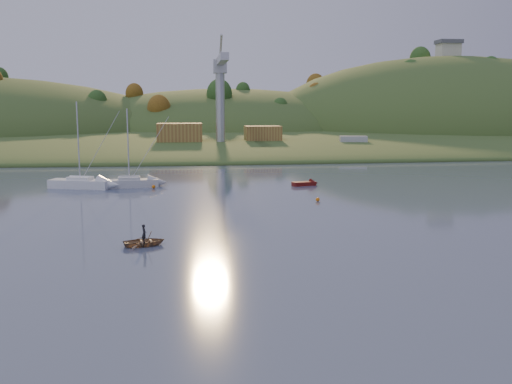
{
  "coord_description": "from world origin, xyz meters",
  "views": [
    {
      "loc": [
        -6.34,
        -20.55,
        11.87
      ],
      "look_at": [
        0.82,
        38.26,
        2.73
      ],
      "focal_mm": 40.0,
      "sensor_mm": 36.0,
      "label": 1
    }
  ],
  "objects": [
    {
      "name": "far_shore",
      "position": [
        0.0,
        230.0,
        0.0
      ],
      "size": [
        620.0,
        220.0,
        1.5
      ],
      "primitive_type": "cube",
      "color": "#344F1F",
      "rests_on": "ground"
    },
    {
      "name": "shore_slope",
      "position": [
        0.0,
        165.0,
        0.0
      ],
      "size": [
        640.0,
        150.0,
        7.0
      ],
      "primitive_type": "ellipsoid",
      "color": "#344F1F",
      "rests_on": "ground"
    },
    {
      "name": "hill_center",
      "position": [
        10.0,
        210.0,
        0.0
      ],
      "size": [
        140.0,
        120.0,
        36.0
      ],
      "primitive_type": "ellipsoid",
      "color": "#344F1F",
      "rests_on": "ground"
    },
    {
      "name": "hill_right",
      "position": [
        95.0,
        195.0,
        0.0
      ],
      "size": [
        150.0,
        130.0,
        60.0
      ],
      "primitive_type": "ellipsoid",
      "color": "#344F1F",
      "rests_on": "ground"
    },
    {
      "name": "hilltop_house",
      "position": [
        95.0,
        195.0,
        33.4
      ],
      "size": [
        9.0,
        7.0,
        6.45
      ],
      "color": "beige",
      "rests_on": "hill_right"
    },
    {
      "name": "hillside_trees",
      "position": [
        0.0,
        185.0,
        0.0
      ],
      "size": [
        280.0,
        50.0,
        32.0
      ],
      "primitive_type": null,
      "color": "#224F1C",
      "rests_on": "ground"
    },
    {
      "name": "wharf",
      "position": [
        5.0,
        122.0,
        1.2
      ],
      "size": [
        42.0,
        16.0,
        2.4
      ],
      "primitive_type": "cube",
      "color": "slate",
      "rests_on": "ground"
    },
    {
      "name": "shed_west",
      "position": [
        -8.0,
        123.0,
        4.8
      ],
      "size": [
        11.0,
        8.0,
        4.8
      ],
      "primitive_type": "cube",
      "color": "brown",
      "rests_on": "wharf"
    },
    {
      "name": "shed_east",
      "position": [
        13.0,
        124.0,
        4.4
      ],
      "size": [
        9.0,
        7.0,
        4.0
      ],
      "primitive_type": "cube",
      "color": "brown",
      "rests_on": "wharf"
    },
    {
      "name": "dock_crane",
      "position": [
        2.0,
        118.39,
        17.17
      ],
      "size": [
        3.2,
        28.0,
        20.3
      ],
      "color": "#B7B7BC",
      "rests_on": "wharf"
    },
    {
      "name": "sailboat_near",
      "position": [
        -14.65,
        62.51,
        0.73
      ],
      "size": [
        8.36,
        3.46,
        11.26
      ],
      "rotation": [
        0.0,
        0.0,
        0.13
      ],
      "color": "silver",
      "rests_on": "ground"
    },
    {
      "name": "sailboat_far",
      "position": [
        -21.54,
        62.49,
        0.78
      ],
      "size": [
        9.2,
        5.19,
        12.23
      ],
      "rotation": [
        0.0,
        0.0,
        -0.31
      ],
      "color": "white",
      "rests_on": "ground"
    },
    {
      "name": "canoe",
      "position": [
        -10.05,
        27.25,
        0.36
      ],
      "size": [
        3.99,
        3.26,
        0.72
      ],
      "primitive_type": "imported",
      "rotation": [
        0.0,
        0.0,
        1.81
      ],
      "color": "#8A6B4C",
      "rests_on": "ground"
    },
    {
      "name": "paddler",
      "position": [
        -10.05,
        27.25,
        0.8
      ],
      "size": [
        0.51,
        0.66,
        1.6
      ],
      "primitive_type": "imported",
      "rotation": [
        0.0,
        0.0,
        1.81
      ],
      "color": "black",
      "rests_on": "ground"
    },
    {
      "name": "red_tender",
      "position": [
        11.5,
        61.38,
        0.29
      ],
      "size": [
        4.25,
        2.32,
        1.37
      ],
      "rotation": [
        0.0,
        0.0,
        0.25
      ],
      "color": "#61110D",
      "rests_on": "ground"
    },
    {
      "name": "work_vessel",
      "position": [
        35.0,
        118.0,
        1.44
      ],
      "size": [
        16.38,
        7.94,
        4.04
      ],
      "rotation": [
        0.0,
        0.0,
        -0.15
      ],
      "color": "slate",
      "rests_on": "ground"
    },
    {
      "name": "buoy_1",
      "position": [
        9.6,
        47.3,
        0.25
      ],
      "size": [
        0.5,
        0.5,
        0.5
      ],
      "primitive_type": "sphere",
      "color": "orange",
      "rests_on": "ground"
    },
    {
      "name": "buoy_3",
      "position": [
        -11.13,
        60.9,
        0.25
      ],
      "size": [
        0.5,
        0.5,
        0.5
      ],
      "primitive_type": "sphere",
      "color": "orange",
      "rests_on": "ground"
    }
  ]
}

